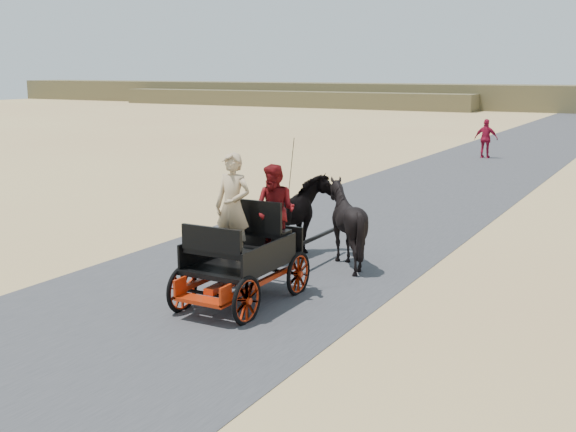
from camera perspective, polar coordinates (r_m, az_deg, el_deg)
The scene contains 9 objects.
ground at distance 12.38m, azimuth -8.29°, elevation -6.82°, with size 140.00×140.00×0.00m, color tan.
road at distance 12.38m, azimuth -8.29°, elevation -6.80°, with size 6.00×140.00×0.01m, color #38383A.
ridge_near at distance 76.97m, azimuth -0.06°, elevation 9.25°, with size 40.00×4.00×1.60m, color brown.
carriage at distance 12.24m, azimuth -3.63°, elevation -5.17°, with size 1.30×2.40×0.72m, color black, non-canonical shape.
horse_left at distance 14.91m, azimuth 0.74°, elevation -0.18°, with size 0.91×2.01×1.70m, color black.
horse_right at distance 14.43m, azimuth 4.60°, elevation -0.60°, with size 1.37×1.54×1.70m, color black.
driver_man at distance 12.09m, azimuth -4.38°, elevation 0.75°, with size 0.66×0.43×1.80m, color tan.
passenger_woman at distance 12.32m, azimuth -1.02°, elevation 0.45°, with size 0.77×0.60×1.58m, color #660C0F.
pedestrian at distance 33.15m, azimuth 15.38°, elevation 5.92°, with size 1.01×0.42×1.73m, color maroon.
Camera 1 is at (7.16, -9.33, 3.88)m, focal length 45.00 mm.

